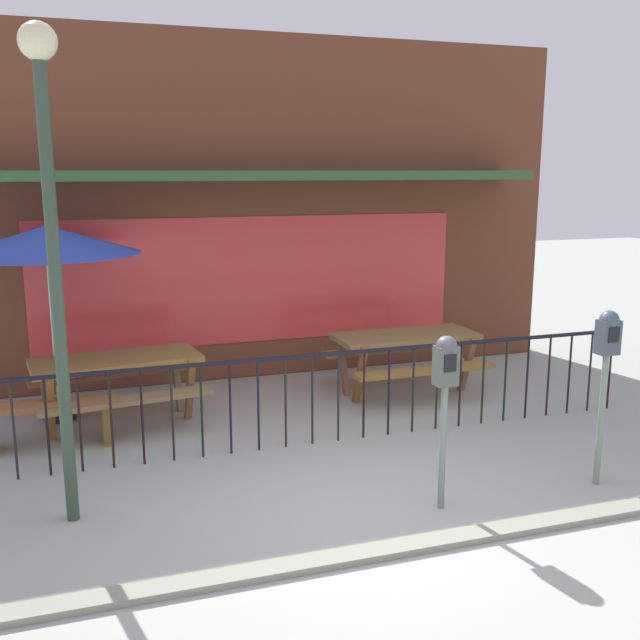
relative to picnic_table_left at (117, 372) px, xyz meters
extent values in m
plane|color=#9EA59A|center=(1.88, -2.88, -0.61)|extent=(40.00, 40.00, 0.00)
cube|color=#4A2214|center=(1.88, 1.67, -0.61)|extent=(8.84, 0.54, 0.01)
cube|color=brown|center=(1.88, 1.67, 1.66)|extent=(8.84, 0.50, 4.54)
cube|color=#D83838|center=(1.88, 1.41, 0.74)|extent=(5.74, 0.02, 1.70)
cube|color=#2E562E|center=(1.88, 1.02, 2.13)|extent=(7.51, 0.81, 0.12)
cube|color=black|center=(1.88, -1.24, 0.34)|extent=(7.42, 0.04, 0.04)
cylinder|color=black|center=(-0.97, -1.24, -0.14)|extent=(0.02, 0.02, 0.95)
cylinder|color=black|center=(-0.69, -1.24, -0.14)|extent=(0.02, 0.02, 0.95)
cylinder|color=black|center=(-0.40, -1.24, -0.14)|extent=(0.02, 0.02, 0.95)
cylinder|color=black|center=(-0.12, -1.24, -0.14)|extent=(0.02, 0.02, 0.95)
cylinder|color=black|center=(0.17, -1.24, -0.14)|extent=(0.02, 0.02, 0.95)
cylinder|color=black|center=(0.45, -1.24, -0.14)|extent=(0.02, 0.02, 0.95)
cylinder|color=black|center=(0.74, -1.24, -0.14)|extent=(0.02, 0.02, 0.95)
cylinder|color=black|center=(1.03, -1.24, -0.14)|extent=(0.02, 0.02, 0.95)
cylinder|color=black|center=(1.31, -1.24, -0.14)|extent=(0.02, 0.02, 0.95)
cylinder|color=black|center=(1.60, -1.24, -0.14)|extent=(0.02, 0.02, 0.95)
cylinder|color=black|center=(1.88, -1.24, -0.14)|extent=(0.02, 0.02, 0.95)
cylinder|color=black|center=(2.17, -1.24, -0.14)|extent=(0.02, 0.02, 0.95)
cylinder|color=black|center=(2.45, -1.24, -0.14)|extent=(0.02, 0.02, 0.95)
cylinder|color=black|center=(2.74, -1.24, -0.14)|extent=(0.02, 0.02, 0.95)
cylinder|color=black|center=(3.02, -1.24, -0.14)|extent=(0.02, 0.02, 0.95)
cylinder|color=black|center=(3.31, -1.24, -0.14)|extent=(0.02, 0.02, 0.95)
cylinder|color=black|center=(3.59, -1.24, -0.14)|extent=(0.02, 0.02, 0.95)
cylinder|color=black|center=(3.88, -1.24, -0.14)|extent=(0.02, 0.02, 0.95)
cylinder|color=black|center=(4.17, -1.24, -0.14)|extent=(0.02, 0.02, 0.95)
cylinder|color=black|center=(4.45, -1.24, -0.14)|extent=(0.02, 0.02, 0.95)
cylinder|color=black|center=(4.74, -1.24, -0.14)|extent=(0.02, 0.02, 0.95)
cylinder|color=black|center=(5.02, -1.24, -0.14)|extent=(0.02, 0.02, 0.95)
cylinder|color=black|center=(5.31, -1.24, -0.14)|extent=(0.02, 0.02, 0.95)
cylinder|color=black|center=(5.59, -1.24, -0.14)|extent=(0.02, 0.02, 0.95)
cube|color=olive|center=(0.00, 0.00, 0.13)|extent=(1.89, 1.00, 0.07)
cube|color=olive|center=(0.08, -0.54, -0.17)|extent=(1.82, 0.51, 0.05)
cube|color=#95563C|center=(-0.08, 0.54, -0.17)|extent=(1.82, 0.51, 0.05)
cube|color=brown|center=(-0.69, -0.38, -0.24)|extent=(0.12, 0.36, 0.78)
cube|color=brown|center=(-0.77, 0.17, -0.24)|extent=(0.12, 0.36, 0.78)
cube|color=brown|center=(0.77, -0.17, -0.24)|extent=(0.12, 0.36, 0.78)
cube|color=brown|center=(0.69, 0.38, -0.24)|extent=(0.12, 0.36, 0.78)
cube|color=olive|center=(3.54, 0.09, 0.13)|extent=(1.82, 0.81, 0.07)
cube|color=olive|center=(3.55, -0.46, -0.17)|extent=(1.81, 0.31, 0.05)
cube|color=olive|center=(3.52, 0.64, -0.17)|extent=(1.81, 0.31, 0.05)
cube|color=brown|center=(2.81, -0.21, -0.24)|extent=(0.08, 0.35, 0.78)
cube|color=brown|center=(2.79, 0.35, -0.24)|extent=(0.08, 0.35, 0.78)
cube|color=brown|center=(4.28, -0.17, -0.24)|extent=(0.08, 0.35, 0.78)
cube|color=brown|center=(4.27, 0.39, -0.24)|extent=(0.08, 0.35, 0.78)
cylinder|color=black|center=(-0.65, 0.39, -0.59)|extent=(0.36, 0.36, 0.05)
cylinder|color=beige|center=(-0.65, 0.39, 0.47)|extent=(0.04, 0.04, 2.16)
cone|color=#2D46B9|center=(-0.65, 0.39, 1.44)|extent=(2.02, 2.02, 0.31)
cube|color=brown|center=(-0.71, -0.49, -0.16)|extent=(1.42, 0.40, 0.06)
cube|color=brown|center=(-0.15, -0.52, -0.39)|extent=(0.08, 0.29, 0.45)
cylinder|color=slate|center=(2.48, -2.97, -0.07)|extent=(0.06, 0.06, 1.08)
cube|color=#4A514A|center=(2.48, -2.97, 0.63)|extent=(0.18, 0.14, 0.33)
sphere|color=#46494E|center=(2.48, -2.97, 0.80)|extent=(0.17, 0.17, 0.17)
cube|color=black|center=(2.48, -3.04, 0.67)|extent=(0.11, 0.01, 0.14)
cylinder|color=slate|center=(4.04, -2.98, 0.00)|extent=(0.06, 0.06, 1.22)
cube|color=#3D4550|center=(4.04, -2.98, 0.76)|extent=(0.18, 0.14, 0.30)
sphere|color=#3D4C5B|center=(4.04, -2.98, 0.91)|extent=(0.17, 0.17, 0.17)
cube|color=black|center=(4.04, -3.05, 0.80)|extent=(0.11, 0.01, 0.13)
cylinder|color=#304333|center=(-0.48, -2.22, 1.18)|extent=(0.10, 0.10, 3.58)
sphere|color=beige|center=(-0.48, -2.22, 3.09)|extent=(0.28, 0.28, 0.28)
cube|color=gray|center=(1.88, -3.52, -0.61)|extent=(12.37, 0.20, 0.11)
camera|label=1|loc=(-0.25, -8.03, 2.19)|focal=40.52mm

